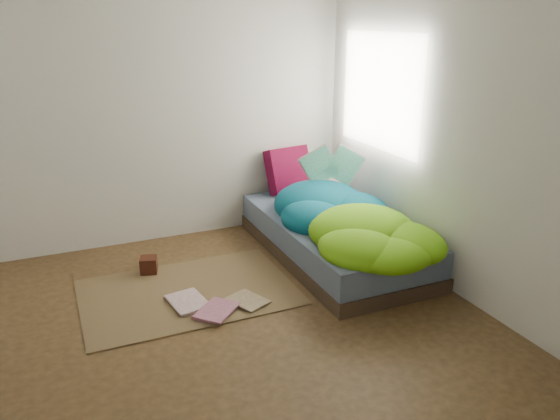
{
  "coord_description": "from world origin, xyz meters",
  "views": [
    {
      "loc": [
        -1.01,
        -3.18,
        2.02
      ],
      "look_at": [
        0.71,
        0.75,
        0.49
      ],
      "focal_mm": 35.0,
      "sensor_mm": 36.0,
      "label": 1
    }
  ],
  "objects_px": {
    "open_book": "(333,155)",
    "wooden_box": "(149,265)",
    "pillow_magenta": "(289,170)",
    "floor_book_a": "(172,306)",
    "floor_book_b": "(203,308)",
    "bed": "(333,238)"
  },
  "relations": [
    {
      "from": "pillow_magenta",
      "to": "open_book",
      "type": "relative_size",
      "value": 0.93
    },
    {
      "from": "floor_book_a",
      "to": "floor_book_b",
      "type": "bearing_deg",
      "value": -38.04
    },
    {
      "from": "floor_book_a",
      "to": "floor_book_b",
      "type": "xyz_separation_m",
      "value": [
        0.2,
        -0.11,
        0.0
      ]
    },
    {
      "from": "pillow_magenta",
      "to": "wooden_box",
      "type": "distance_m",
      "value": 1.74
    },
    {
      "from": "pillow_magenta",
      "to": "open_book",
      "type": "xyz_separation_m",
      "value": [
        0.18,
        -0.56,
        0.26
      ]
    },
    {
      "from": "open_book",
      "to": "wooden_box",
      "type": "bearing_deg",
      "value": -160.21
    },
    {
      "from": "bed",
      "to": "floor_book_b",
      "type": "distance_m",
      "value": 1.43
    },
    {
      "from": "pillow_magenta",
      "to": "wooden_box",
      "type": "height_order",
      "value": "pillow_magenta"
    },
    {
      "from": "pillow_magenta",
      "to": "floor_book_b",
      "type": "bearing_deg",
      "value": -143.91
    },
    {
      "from": "bed",
      "to": "open_book",
      "type": "xyz_separation_m",
      "value": [
        0.16,
        0.35,
        0.66
      ]
    },
    {
      "from": "wooden_box",
      "to": "bed",
      "type": "bearing_deg",
      "value": -10.53
    },
    {
      "from": "floor_book_b",
      "to": "pillow_magenta",
      "type": "bearing_deg",
      "value": 93.36
    },
    {
      "from": "wooden_box",
      "to": "floor_book_b",
      "type": "height_order",
      "value": "wooden_box"
    },
    {
      "from": "pillow_magenta",
      "to": "wooden_box",
      "type": "bearing_deg",
      "value": -168.76
    },
    {
      "from": "bed",
      "to": "floor_book_a",
      "type": "xyz_separation_m",
      "value": [
        -1.54,
        -0.37,
        -0.14
      ]
    },
    {
      "from": "pillow_magenta",
      "to": "bed",
      "type": "bearing_deg",
      "value": -98.86
    },
    {
      "from": "floor_book_b",
      "to": "bed",
      "type": "bearing_deg",
      "value": 66.53
    },
    {
      "from": "open_book",
      "to": "floor_book_a",
      "type": "distance_m",
      "value": 2.01
    },
    {
      "from": "floor_book_a",
      "to": "floor_book_b",
      "type": "relative_size",
      "value": 1.07
    },
    {
      "from": "open_book",
      "to": "floor_book_a",
      "type": "height_order",
      "value": "open_book"
    },
    {
      "from": "pillow_magenta",
      "to": "wooden_box",
      "type": "xyz_separation_m",
      "value": [
        -1.55,
        -0.62,
        -0.49
      ]
    },
    {
      "from": "open_book",
      "to": "floor_book_a",
      "type": "bearing_deg",
      "value": -139.09
    }
  ]
}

